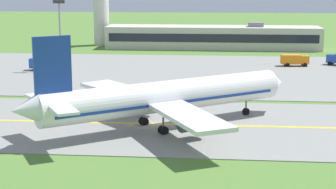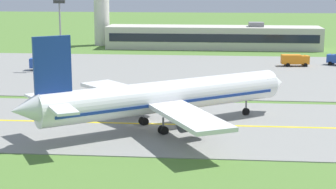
{
  "view_description": "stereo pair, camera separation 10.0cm",
  "coord_description": "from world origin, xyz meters",
  "px_view_note": "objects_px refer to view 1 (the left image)",
  "views": [
    {
      "loc": [
        8.99,
        -71.5,
        19.04
      ],
      "look_at": [
        2.44,
        0.59,
        4.0
      ],
      "focal_mm": 59.89,
      "sensor_mm": 36.0,
      "label": 1
    },
    {
      "loc": [
        9.09,
        -71.49,
        19.04
      ],
      "look_at": [
        2.44,
        0.59,
        4.0
      ],
      "focal_mm": 59.89,
      "sensor_mm": 36.0,
      "label": 2
    }
  ],
  "objects_px": {
    "service_truck_catering": "(294,60)",
    "apron_light_mast": "(60,26)",
    "airplane_lead": "(163,97)",
    "service_truck_fuel": "(44,63)"
  },
  "relations": [
    {
      "from": "service_truck_catering",
      "to": "apron_light_mast",
      "type": "distance_m",
      "value": 51.23
    },
    {
      "from": "apron_light_mast",
      "to": "airplane_lead",
      "type": "bearing_deg",
      "value": -59.6
    },
    {
      "from": "airplane_lead",
      "to": "service_truck_catering",
      "type": "height_order",
      "value": "airplane_lead"
    },
    {
      "from": "airplane_lead",
      "to": "apron_light_mast",
      "type": "distance_m",
      "value": 51.64
    },
    {
      "from": "airplane_lead",
      "to": "service_truck_fuel",
      "type": "xyz_separation_m",
      "value": [
        -29.58,
        43.83,
        -2.6
      ]
    },
    {
      "from": "airplane_lead",
      "to": "service_truck_fuel",
      "type": "height_order",
      "value": "airplane_lead"
    },
    {
      "from": "airplane_lead",
      "to": "service_truck_catering",
      "type": "bearing_deg",
      "value": 66.49
    },
    {
      "from": "service_truck_catering",
      "to": "apron_light_mast",
      "type": "xyz_separation_m",
      "value": [
        -49.63,
        -10.02,
        7.79
      ]
    },
    {
      "from": "apron_light_mast",
      "to": "service_truck_catering",
      "type": "bearing_deg",
      "value": 11.42
    },
    {
      "from": "service_truck_fuel",
      "to": "service_truck_catering",
      "type": "xyz_separation_m",
      "value": [
        53.22,
        10.5,
        0.0
      ]
    }
  ]
}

